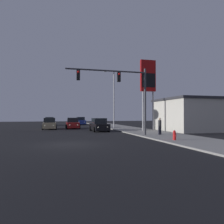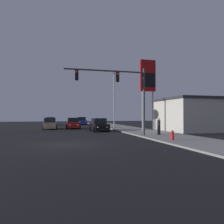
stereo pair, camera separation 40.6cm
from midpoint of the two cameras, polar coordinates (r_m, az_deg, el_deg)
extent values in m
plane|color=black|center=(15.94, -11.99, -8.25)|extent=(120.00, 120.00, 0.00)
cube|color=gray|center=(27.85, 6.83, -4.96)|extent=(5.00, 60.00, 0.12)
cube|color=beige|center=(31.67, 21.48, -0.90)|extent=(10.00, 8.00, 4.00)
cube|color=#2D2D33|center=(31.74, 21.46, 2.99)|extent=(10.30, 8.30, 0.30)
cube|color=maroon|center=(34.33, -10.59, -3.30)|extent=(1.86, 4.23, 0.80)
cube|color=black|center=(34.45, -10.60, -2.05)|extent=(1.63, 2.02, 0.70)
cylinder|color=black|center=(32.98, -11.97, -3.85)|extent=(0.24, 0.64, 0.64)
cylinder|color=black|center=(33.13, -8.86, -3.85)|extent=(0.24, 0.64, 0.64)
cylinder|color=black|center=(35.58, -12.20, -3.63)|extent=(0.24, 0.64, 0.64)
cylinder|color=black|center=(35.71, -9.31, -3.63)|extent=(0.24, 0.64, 0.64)
sphere|color=#F2EACC|center=(32.17, -11.29, -3.38)|extent=(0.18, 0.18, 0.18)
sphere|color=#F2EACC|center=(32.26, -9.30, -3.38)|extent=(0.18, 0.18, 0.18)
cube|color=black|center=(28.18, -3.76, -3.86)|extent=(1.92, 4.25, 0.80)
cube|color=black|center=(28.30, -3.82, -2.32)|extent=(1.66, 2.05, 0.70)
cylinder|color=black|center=(26.75, -5.11, -4.57)|extent=(0.24, 0.64, 0.64)
cylinder|color=black|center=(27.12, -1.35, -4.53)|extent=(0.24, 0.64, 0.64)
cylinder|color=black|center=(29.32, -5.99, -4.25)|extent=(0.24, 0.64, 0.64)
cylinder|color=black|center=(29.65, -2.55, -4.21)|extent=(0.24, 0.64, 0.64)
sphere|color=#F2EACC|center=(25.99, -4.06, -4.00)|extent=(0.18, 0.18, 0.18)
sphere|color=#F2EACC|center=(26.23, -1.66, -3.97)|extent=(0.18, 0.18, 0.18)
cube|color=navy|center=(47.81, -8.48, -2.61)|extent=(1.90, 4.24, 0.80)
cube|color=black|center=(47.94, -8.50, -1.71)|extent=(1.65, 2.04, 0.70)
cylinder|color=black|center=(46.43, -9.40, -2.99)|extent=(0.24, 0.64, 0.64)
cylinder|color=black|center=(46.64, -7.20, -2.98)|extent=(0.24, 0.64, 0.64)
cylinder|color=black|center=(49.02, -9.70, -2.87)|extent=(0.24, 0.64, 0.64)
cylinder|color=black|center=(49.22, -7.61, -2.87)|extent=(0.24, 0.64, 0.64)
sphere|color=#F2EACC|center=(45.64, -8.87, -2.63)|extent=(0.18, 0.18, 0.18)
sphere|color=#F2EACC|center=(45.78, -7.48, -2.63)|extent=(0.18, 0.18, 0.18)
cube|color=#195933|center=(46.45, -16.28, -2.64)|extent=(1.92, 4.25, 0.80)
cube|color=black|center=(46.59, -16.28, -1.71)|extent=(1.66, 2.04, 0.70)
cylinder|color=black|center=(45.19, -17.46, -3.02)|extent=(0.24, 0.64, 0.64)
cylinder|color=black|center=(45.15, -15.18, -3.03)|extent=(0.24, 0.64, 0.64)
cylinder|color=black|center=(47.79, -17.33, -2.90)|extent=(0.24, 0.64, 0.64)
cylinder|color=black|center=(47.75, -15.17, -2.91)|extent=(0.24, 0.64, 0.64)
sphere|color=#F2EACC|center=(44.35, -17.06, -2.66)|extent=(0.18, 0.18, 0.18)
sphere|color=#F2EACC|center=(44.32, -15.62, -2.67)|extent=(0.18, 0.18, 0.18)
cube|color=tan|center=(33.71, -16.34, -3.33)|extent=(1.82, 4.21, 0.80)
cube|color=black|center=(33.84, -16.33, -2.05)|extent=(1.61, 2.01, 0.70)
cylinder|color=black|center=(32.46, -17.98, -3.88)|extent=(0.24, 0.64, 0.64)
cylinder|color=black|center=(32.42, -14.80, -3.90)|extent=(0.24, 0.64, 0.64)
cylinder|color=black|center=(35.06, -17.77, -3.65)|extent=(0.24, 0.64, 0.64)
cylinder|color=black|center=(35.02, -14.82, -3.67)|extent=(0.24, 0.64, 0.64)
sphere|color=#F2EACC|center=(31.61, -17.44, -3.40)|extent=(0.18, 0.18, 0.18)
sphere|color=#F2EACC|center=(31.59, -15.41, -3.41)|extent=(0.18, 0.18, 0.18)
cylinder|color=#38383D|center=(21.53, 8.11, 2.65)|extent=(0.20, 0.20, 6.50)
cylinder|color=#38383D|center=(20.71, -1.86, 10.74)|extent=(7.65, 0.14, 0.14)
cube|color=black|center=(20.90, 1.24, 9.10)|extent=(0.30, 0.24, 0.90)
sphere|color=red|center=(20.81, 1.35, 9.90)|extent=(0.20, 0.20, 0.20)
cube|color=black|center=(20.18, -9.39, 9.47)|extent=(0.30, 0.24, 0.90)
sphere|color=red|center=(20.09, -9.35, 10.30)|extent=(0.20, 0.20, 0.20)
cylinder|color=#99999E|center=(34.34, 0.15, 3.43)|extent=(0.18, 0.18, 9.00)
cylinder|color=#99999E|center=(34.76, -0.99, 10.62)|extent=(1.40, 0.10, 0.10)
ellipsoid|color=silver|center=(34.59, -2.13, 10.59)|extent=(0.50, 0.24, 0.20)
cylinder|color=#99999E|center=(27.92, 7.68, 0.31)|extent=(0.20, 0.20, 5.00)
cylinder|color=#99999E|center=(28.49, 10.28, 0.29)|extent=(0.20, 0.20, 5.00)
cube|color=#990C0C|center=(28.64, 8.97, 9.34)|extent=(2.00, 0.40, 4.00)
cube|color=black|center=(28.35, 9.15, 8.22)|extent=(1.80, 0.03, 1.80)
cylinder|color=red|center=(17.82, 15.37, -6.10)|extent=(0.24, 0.24, 0.60)
sphere|color=red|center=(17.79, 15.37, -4.94)|extent=(0.20, 0.20, 0.20)
cylinder|color=red|center=(17.67, 15.65, -6.04)|extent=(0.08, 0.10, 0.08)
cylinder|color=#23232D|center=(22.43, 11.66, -4.70)|extent=(0.16, 0.16, 0.85)
cylinder|color=#23232D|center=(22.51, 12.07, -4.69)|extent=(0.16, 0.16, 0.85)
cylinder|color=#262628|center=(22.43, 11.86, -2.85)|extent=(0.32, 0.32, 0.60)
sphere|color=tan|center=(22.42, 11.86, -1.80)|extent=(0.22, 0.22, 0.22)
camera|label=1|loc=(0.20, -90.38, 0.01)|focal=35.00mm
camera|label=2|loc=(0.20, 89.62, -0.01)|focal=35.00mm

